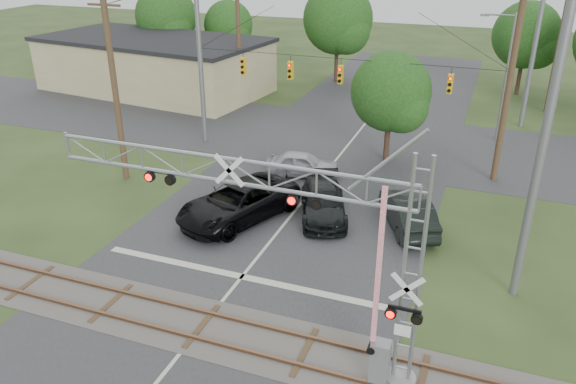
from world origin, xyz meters
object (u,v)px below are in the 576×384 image
at_px(sedan_silver, 303,164).
at_px(streetlight, 504,72).
at_px(traffic_signal_span, 356,71).
at_px(pickup_black, 238,202).
at_px(crossing_gantry, 294,231).
at_px(car_dark, 323,201).
at_px(commercial_building, 154,64).

distance_m(sedan_silver, streetlight, 15.42).
distance_m(traffic_signal_span, pickup_black, 11.32).
relative_size(crossing_gantry, traffic_signal_span, 0.64).
bearing_deg(sedan_silver, traffic_signal_span, -43.72).
relative_size(pickup_black, car_dark, 1.23).
height_order(traffic_signal_span, car_dark, traffic_signal_span).
distance_m(car_dark, commercial_building, 28.77).
height_order(traffic_signal_span, pickup_black, traffic_signal_span).
distance_m(pickup_black, streetlight, 20.96).
bearing_deg(traffic_signal_span, car_dark, -85.92).
relative_size(car_dark, commercial_building, 0.25).
bearing_deg(commercial_building, sedan_silver, -29.27).
bearing_deg(pickup_black, streetlight, 78.12).
height_order(pickup_black, sedan_silver, pickup_black).
distance_m(traffic_signal_span, sedan_silver, 6.34).
xyz_separation_m(crossing_gantry, traffic_signal_span, (-2.79, 18.37, 0.77)).
bearing_deg(car_dark, crossing_gantry, -98.27).
bearing_deg(streetlight, crossing_gantry, -102.09).
distance_m(crossing_gantry, traffic_signal_span, 18.59).
xyz_separation_m(pickup_black, car_dark, (3.88, 1.84, -0.14)).
relative_size(crossing_gantry, commercial_building, 0.58).
bearing_deg(crossing_gantry, pickup_black, 125.19).
bearing_deg(commercial_building, crossing_gantry, -43.37).
relative_size(pickup_black, commercial_building, 0.31).
xyz_separation_m(crossing_gantry, streetlight, (5.50, 25.68, -0.14)).
bearing_deg(pickup_black, car_dark, 47.72).
bearing_deg(car_dark, sedan_silver, 100.34).
relative_size(traffic_signal_span, car_dark, 3.57).
height_order(car_dark, sedan_silver, car_dark).
xyz_separation_m(crossing_gantry, car_dark, (-2.22, 10.50, -4.14)).
xyz_separation_m(car_dark, streetlight, (7.73, 15.18, 4.00)).
relative_size(crossing_gantry, car_dark, 2.30).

